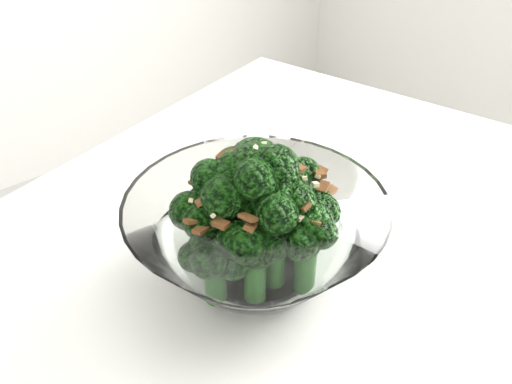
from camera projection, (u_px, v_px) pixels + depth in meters
broccoli_dish at (256, 230)px, 0.49m from camera, size 0.22×0.22×0.14m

